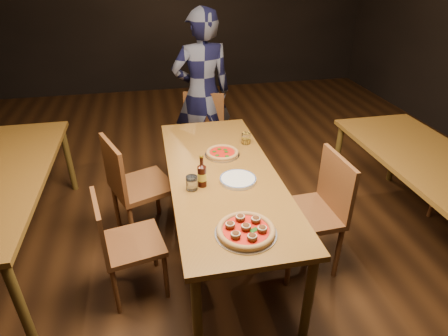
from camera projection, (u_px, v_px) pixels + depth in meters
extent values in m
plane|color=black|center=(223.00, 249.00, 3.19)|extent=(9.00, 9.00, 0.00)
plane|color=black|center=(170.00, 2.00, 6.27)|extent=(7.00, 0.00, 7.00)
cube|color=brown|center=(223.00, 175.00, 2.83)|extent=(0.80, 2.00, 0.04)
cylinder|color=brown|center=(197.00, 319.00, 2.15)|extent=(0.06, 0.06, 0.71)
cylinder|color=brown|center=(171.00, 164.00, 3.75)|extent=(0.06, 0.06, 0.71)
cylinder|color=brown|center=(308.00, 300.00, 2.27)|extent=(0.06, 0.06, 0.71)
cylinder|color=brown|center=(237.00, 157.00, 3.87)|extent=(0.06, 0.06, 0.71)
cylinder|color=brown|center=(21.00, 306.00, 2.23)|extent=(0.06, 0.06, 0.71)
cylinder|color=brown|center=(69.00, 160.00, 3.83)|extent=(0.06, 0.06, 0.71)
cube|color=brown|center=(438.00, 166.00, 2.95)|extent=(0.80, 2.00, 0.04)
cylinder|color=brown|center=(337.00, 157.00, 3.88)|extent=(0.06, 0.06, 0.71)
cylinder|color=brown|center=(396.00, 151.00, 4.00)|extent=(0.06, 0.06, 0.71)
cylinder|color=#B7B7BF|center=(246.00, 233.00, 2.20)|extent=(0.37, 0.37, 0.01)
cylinder|color=tan|center=(246.00, 231.00, 2.19)|extent=(0.34, 0.34, 0.02)
torus|color=tan|center=(246.00, 230.00, 2.19)|extent=(0.35, 0.35, 0.03)
cylinder|color=red|center=(246.00, 230.00, 2.19)|extent=(0.27, 0.27, 0.00)
cylinder|color=#B7B7BF|center=(222.00, 155.00, 3.07)|extent=(0.29, 0.29, 0.01)
cylinder|color=tan|center=(222.00, 153.00, 3.06)|extent=(0.26, 0.26, 0.02)
torus|color=tan|center=(222.00, 152.00, 3.06)|extent=(0.27, 0.27, 0.03)
cylinder|color=red|center=(222.00, 152.00, 3.06)|extent=(0.20, 0.20, 0.00)
cylinder|color=white|center=(238.00, 180.00, 2.71)|extent=(0.26, 0.26, 0.03)
cylinder|color=black|center=(202.00, 176.00, 2.62)|extent=(0.06, 0.06, 0.15)
cylinder|color=black|center=(202.00, 162.00, 2.56)|extent=(0.02, 0.02, 0.08)
cylinder|color=yellow|center=(202.00, 176.00, 2.62)|extent=(0.06, 0.06, 0.06)
cylinder|color=white|center=(192.00, 183.00, 2.59)|extent=(0.08, 0.08, 0.10)
cylinder|color=#AC7813|center=(246.00, 138.00, 3.23)|extent=(0.08, 0.08, 0.10)
imported|color=black|center=(202.00, 94.00, 4.03)|extent=(0.68, 0.49, 1.76)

